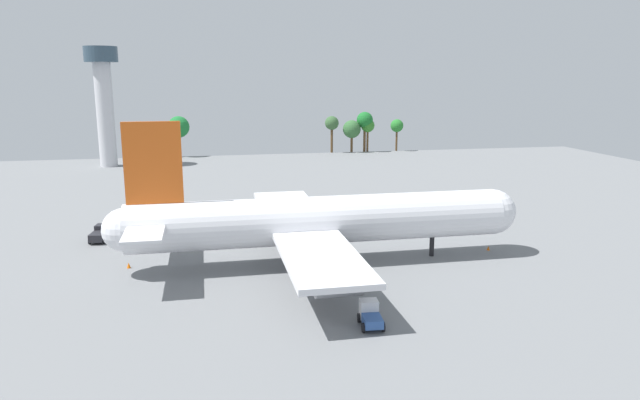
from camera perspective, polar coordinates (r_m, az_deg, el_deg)
name	(u,v)px	position (r m, az deg, el deg)	size (l,w,h in m)	color
ground_plane	(320,263)	(83.34, 0.00, -6.22)	(236.60, 236.60, 0.00)	slate
cargo_airplane	(320,221)	(81.59, -0.01, -2.07)	(59.15, 49.26, 20.52)	silver
pushback_tractor	(370,315)	(63.31, 4.99, -11.20)	(2.68, 4.18, 2.54)	silver
baggage_tug	(100,234)	(100.53, -20.83, -3.11)	(3.14, 5.57, 2.33)	#232328
safety_cone_nose	(488,248)	(92.83, 16.25, -4.57)	(0.47, 0.47, 0.67)	orange
safety_cone_tail	(129,265)	(85.39, -18.34, -6.12)	(0.56, 0.56, 0.80)	orange
control_tower	(104,94)	(180.93, -20.53, 9.72)	(9.37, 9.37, 34.45)	silver
tree_line_backdrop	(281,127)	(198.52, -3.84, 7.19)	(87.18, 7.05, 13.96)	#51381E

